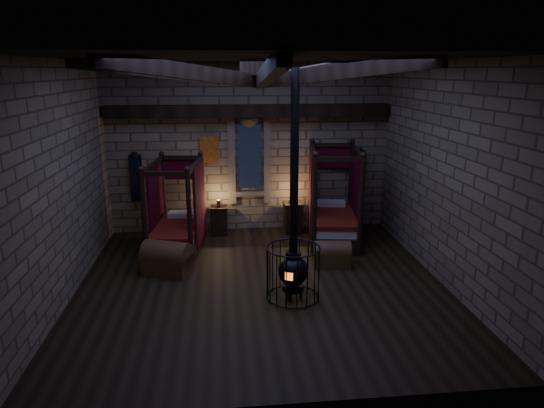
{
  "coord_description": "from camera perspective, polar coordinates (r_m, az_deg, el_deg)",
  "views": [
    {
      "loc": [
        -0.71,
        -8.59,
        4.01
      ],
      "look_at": [
        0.27,
        0.6,
        1.45
      ],
      "focal_mm": 32.0,
      "sensor_mm": 36.0,
      "label": 1
    }
  ],
  "objects": [
    {
      "name": "trunk_right",
      "position": [
        10.37,
        7.1,
        -5.92
      ],
      "size": [
        0.8,
        0.55,
        0.55
      ],
      "rotation": [
        0.0,
        0.0,
        -0.1
      ],
      "color": "#56361B",
      "rests_on": "ground"
    },
    {
      "name": "nightstand_left",
      "position": [
        12.24,
        -6.24,
        -1.87
      ],
      "size": [
        0.48,
        0.46,
        0.89
      ],
      "rotation": [
        0.0,
        0.0,
        -0.04
      ],
      "color": "black",
      "rests_on": "ground"
    },
    {
      "name": "nightstand_right",
      "position": [
        12.3,
        2.48,
        -1.58
      ],
      "size": [
        0.5,
        0.48,
        0.86
      ],
      "rotation": [
        0.0,
        0.0,
        0.03
      ],
      "color": "black",
      "rests_on": "ground"
    },
    {
      "name": "bed_left",
      "position": [
        11.29,
        -11.03,
        -2.87
      ],
      "size": [
        1.24,
        2.06,
        2.05
      ],
      "rotation": [
        0.0,
        0.0,
        -0.11
      ],
      "color": "black",
      "rests_on": "ground"
    },
    {
      "name": "trunk_left",
      "position": [
        10.13,
        -12.24,
        -6.32
      ],
      "size": [
        1.09,
        0.91,
        0.69
      ],
      "rotation": [
        0.0,
        0.0,
        -0.39
      ],
      "color": "#56361B",
      "rests_on": "ground"
    },
    {
      "name": "bed_right",
      "position": [
        11.87,
        7.17,
        -1.57
      ],
      "size": [
        1.43,
        2.28,
        2.23
      ],
      "rotation": [
        0.0,
        0.0,
        -0.15
      ],
      "color": "black",
      "rests_on": "ground"
    },
    {
      "name": "room",
      "position": [
        8.72,
        -1.44,
        13.74
      ],
      "size": [
        7.02,
        7.02,
        4.29
      ],
      "color": "black",
      "rests_on": "ground"
    },
    {
      "name": "stove",
      "position": [
        8.74,
        2.5,
        -7.44
      ],
      "size": [
        0.97,
        0.97,
        4.05
      ],
      "rotation": [
        0.0,
        0.0,
        -0.42
      ],
      "color": "black",
      "rests_on": "ground"
    }
  ]
}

